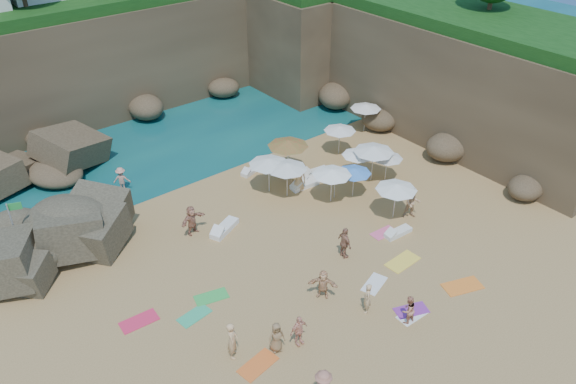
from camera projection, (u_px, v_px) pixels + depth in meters
ground at (294, 262)px, 29.11m from camera, size 120.00×120.00×0.00m
seawater at (77, 88)px, 48.82m from camera, size 120.00×120.00×0.00m
cliff_back at (115, 53)px, 44.41m from camera, size 44.00×8.00×8.00m
cliff_right at (423, 65)px, 42.15m from camera, size 8.00×30.00×8.00m
cliff_corner at (301, 32)px, 48.98m from camera, size 10.00×12.00×8.00m
rock_outcrop at (50, 254)px, 29.64m from camera, size 8.49×7.02×3.01m
flag_pole at (15, 224)px, 28.05m from camera, size 0.68×0.25×3.55m
parasol_0 at (287, 166)px, 33.23m from camera, size 2.43×2.43×2.30m
parasol_1 at (340, 128)px, 37.88m from camera, size 2.20×2.20×2.08m
parasol_2 at (269, 161)px, 33.67m from camera, size 2.45×2.45×2.32m
parasol_3 at (335, 173)px, 33.27m from camera, size 2.00×2.00×1.89m
parasol_4 at (366, 106)px, 40.77m from camera, size 2.26×2.26×2.13m
parasol_5 at (358, 153)px, 35.21m from camera, size 2.07×2.07×1.96m
parasol_6 at (288, 143)px, 35.30m from camera, size 2.63×2.63×2.49m
parasol_7 at (374, 149)px, 34.77m from camera, size 2.56×2.56×2.42m
parasol_8 at (397, 187)px, 31.37m from camera, size 2.38×2.38×2.25m
parasol_9 at (332, 172)px, 32.79m from camera, size 2.35×2.35×2.22m
parasol_10 at (354, 171)px, 33.39m from camera, size 2.08×2.08×1.96m
parasol_11 at (387, 156)px, 35.04m from camera, size 1.99×1.99×1.88m
lounger_0 at (224, 228)px, 31.30m from camera, size 2.13×1.45×0.32m
lounger_1 at (252, 170)px, 36.68m from camera, size 1.71×0.97×0.25m
lounger_2 at (315, 173)px, 36.39m from camera, size 2.00×0.87×0.30m
lounger_3 at (309, 177)px, 36.01m from camera, size 1.80×0.92×0.27m
lounger_4 at (305, 185)px, 35.16m from camera, size 1.92×0.75×0.29m
lounger_5 at (398, 232)px, 31.02m from camera, size 1.71×0.66×0.26m
towel_2 at (258, 365)px, 23.48m from camera, size 1.84×1.13×0.03m
towel_3 at (194, 316)px, 25.87m from camera, size 1.65×0.98×0.03m
towel_5 at (374, 284)px, 27.67m from camera, size 1.73×1.25×0.03m
towel_6 at (411, 310)px, 26.14m from camera, size 1.75×1.29×0.03m
towel_7 at (139, 321)px, 25.57m from camera, size 1.76×0.96×0.03m
towel_9 at (384, 233)px, 31.20m from camera, size 1.52×0.82×0.03m
towel_10 at (462, 286)px, 27.53m from camera, size 2.16×1.57×0.03m
towel_11 at (211, 297)px, 26.90m from camera, size 1.74×1.16×0.03m
towel_12 at (403, 262)px, 29.10m from camera, size 1.94×1.04×0.03m
towel_13 at (412, 315)px, 25.90m from camera, size 1.50×0.78×0.03m
person_stand_0 at (232, 340)px, 23.42m from camera, size 0.76×0.80×1.85m
person_stand_1 at (408, 310)px, 25.16m from camera, size 0.76×0.62×1.49m
person_stand_2 at (122, 179)px, 34.45m from camera, size 1.11×0.91×1.61m
person_stand_3 at (345, 243)px, 28.96m from camera, size 0.62×1.13×1.83m
person_stand_4 at (299, 176)px, 34.44m from camera, size 0.92×1.07×1.92m
person_stand_5 at (192, 220)px, 30.74m from camera, size 1.68×0.77×1.74m
person_stand_6 at (367, 298)px, 25.71m from camera, size 0.66×0.69×1.59m
person_lie_1 at (299, 341)px, 24.35m from camera, size 0.94×1.58×0.38m
person_lie_2 at (277, 347)px, 24.06m from camera, size 1.12×1.65×0.40m
person_lie_3 at (323, 293)px, 26.84m from camera, size 2.08×2.07×0.41m
person_lie_5 at (411, 212)px, 32.31m from camera, size 1.83×2.07×0.71m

